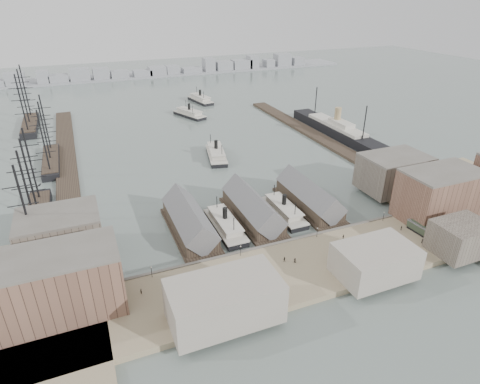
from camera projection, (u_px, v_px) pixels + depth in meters
name	position (u px, v px, depth m)	size (l,w,h in m)	color
ground	(271.00, 240.00, 147.48)	(900.00, 900.00, 0.00)	#576560
quay	(298.00, 269.00, 130.51)	(180.00, 30.00, 2.00)	gray
seawall	(278.00, 245.00, 142.67)	(180.00, 1.20, 2.30)	#59544C
west_wharf	(67.00, 167.00, 206.63)	(10.00, 220.00, 1.60)	#2D231C
east_wharf	(320.00, 138.00, 247.98)	(10.00, 180.00, 1.60)	#2D231C
ferry_shed_west	(189.00, 222.00, 150.51)	(14.00, 42.00, 12.60)	#2D231C
ferry_shed_center	(253.00, 209.00, 159.34)	(14.00, 42.00, 12.60)	#2D231C
ferry_shed_east	(309.00, 197.00, 168.18)	(14.00, 42.00, 12.60)	#2D231C
warehouse_west_front	(61.00, 284.00, 108.84)	(32.00, 18.00, 18.00)	brown
warehouse_west_back	(61.00, 234.00, 134.52)	(26.00, 20.00, 14.00)	#60564C
warehouse_east_front	(439.00, 195.00, 154.82)	(30.00, 18.00, 19.00)	brown
warehouse_east_back	(394.00, 173.00, 178.71)	(28.00, 20.00, 15.00)	#60564C
street_bldg_center	(375.00, 261.00, 124.70)	(24.00, 16.00, 10.00)	gray
street_bldg_west	(224.00, 301.00, 107.26)	(30.00, 16.00, 12.00)	gray
street_bldg_east	(461.00, 238.00, 135.54)	(18.00, 14.00, 11.00)	#60564C
lamp_post_far_w	(151.00, 270.00, 124.29)	(0.44, 0.44, 3.92)	black
lamp_post_near_w	(241.00, 249.00, 134.49)	(0.44, 0.44, 3.92)	black
lamp_post_near_e	(317.00, 231.00, 144.68)	(0.44, 0.44, 3.92)	black
lamp_post_far_e	(384.00, 215.00, 154.87)	(0.44, 0.44, 3.92)	black
far_shore	(128.00, 74.00, 421.07)	(500.00, 40.00, 15.72)	gray
ferry_docked_west	(225.00, 224.00, 153.00)	(8.50, 28.32, 10.12)	black
ferry_docked_east	(284.00, 210.00, 163.10)	(8.29, 27.63, 9.87)	black
ferry_open_near	(216.00, 154.00, 219.30)	(14.99, 30.92, 10.61)	black
ferry_open_mid	(189.00, 113.00, 291.14)	(18.81, 29.87, 10.26)	black
ferry_open_far	(200.00, 99.00, 329.22)	(14.48, 31.28, 10.76)	black
sailing_ship_near	(38.00, 222.00, 154.03)	(8.35, 57.54, 34.34)	black
sailing_ship_mid	(51.00, 160.00, 211.11)	(8.13, 46.95, 33.41)	black
sailing_ship_far	(30.00, 124.00, 266.95)	(9.33, 51.85, 38.37)	black
ocean_steamer	(336.00, 129.00, 253.81)	(12.02, 87.85, 17.57)	black
tram	(419.00, 229.00, 147.61)	(3.28, 10.11, 3.54)	black
horse_cart_left	(211.00, 283.00, 121.65)	(4.57, 1.52, 1.45)	black
horse_cart_center	(262.00, 269.00, 127.97)	(5.02, 2.30, 1.65)	black
horse_cart_right	(344.00, 258.00, 133.12)	(4.63, 1.66, 1.65)	black
pedestrian_0	(141.00, 291.00, 118.27)	(0.63, 0.46, 1.74)	black
pedestrian_1	(182.00, 293.00, 117.70)	(0.77, 0.60, 1.59)	black
pedestrian_2	(206.00, 272.00, 126.39)	(1.13, 0.65, 1.75)	black
pedestrian_3	(245.00, 289.00, 119.07)	(1.07, 0.45, 1.82)	black
pedestrian_4	(295.00, 260.00, 131.81)	(0.85, 0.55, 1.74)	black
pedestrian_5	(336.00, 259.00, 132.57)	(0.61, 0.45, 1.68)	black
pedestrian_6	(343.00, 237.00, 144.58)	(0.80, 0.63, 1.65)	black
pedestrian_7	(367.00, 252.00, 136.15)	(1.05, 0.60, 1.62)	black
pedestrian_8	(401.00, 228.00, 149.76)	(1.07, 0.44, 1.82)	black
pedestrian_9	(422.00, 241.00, 141.98)	(0.85, 0.55, 1.73)	black
pedestrian_10	(284.00, 259.00, 132.35)	(0.86, 0.67, 1.76)	black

